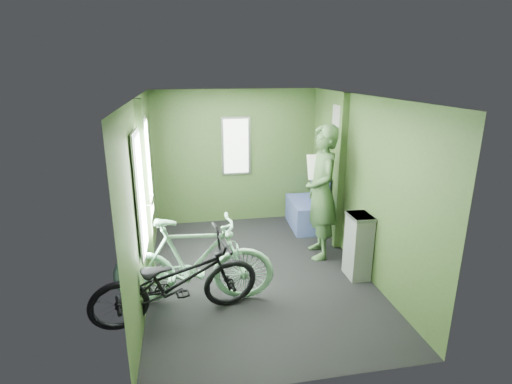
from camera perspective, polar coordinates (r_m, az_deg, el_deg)
room at (r=4.97m, az=-0.29°, el=3.47°), size 4.00×4.02×2.31m
bicycle_black at (r=4.65m, az=-10.88°, el=-17.40°), size 1.94×1.15×1.05m
bicycle_mint at (r=4.87m, az=-8.59°, el=-15.53°), size 1.88×0.85×1.16m
passenger at (r=5.66m, az=9.34°, el=-0.09°), size 0.52×0.77×1.91m
waste_box at (r=5.35m, az=14.38°, el=-7.49°), size 0.25×0.35×0.86m
bench_seat at (r=6.90m, az=7.34°, el=-2.65°), size 0.57×0.96×0.99m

